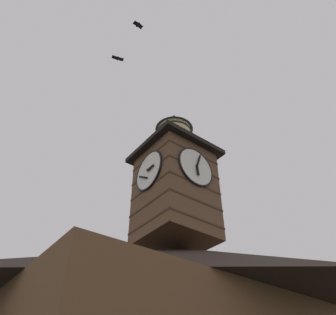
% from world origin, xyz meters
% --- Properties ---
extents(clock_tower, '(3.88, 3.88, 8.18)m').
position_xyz_m(clock_tower, '(1.96, -1.73, 12.10)').
color(clock_tower, brown).
rests_on(clock_tower, building_main).
extents(flying_bird_high, '(0.51, 0.30, 0.17)m').
position_xyz_m(flying_bird_high, '(6.51, 1.14, 18.35)').
color(flying_bird_high, black).
extents(flying_bird_low, '(0.66, 0.36, 0.15)m').
position_xyz_m(flying_bird_low, '(6.41, -1.00, 18.00)').
color(flying_bird_low, black).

